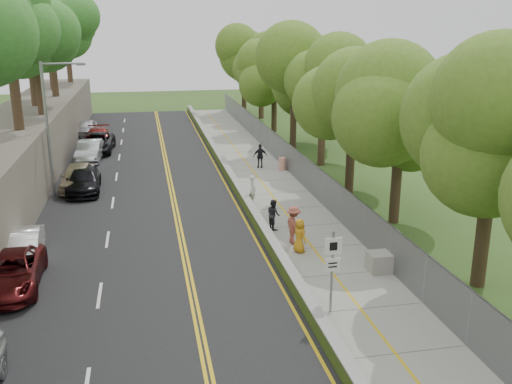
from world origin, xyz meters
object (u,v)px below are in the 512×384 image
at_px(car_1, 22,249).
at_px(painter_0, 299,236).
at_px(construction_barrel, 282,164).
at_px(streetlight, 51,120).
at_px(concrete_block, 382,262).
at_px(signpost, 332,263).
at_px(car_2, 10,272).
at_px(person_far, 260,156).

distance_m(car_1, painter_0, 12.09).
relative_size(construction_barrel, painter_0, 0.56).
relative_size(streetlight, concrete_block, 6.69).
xyz_separation_m(signpost, painter_0, (0.40, 5.70, -1.13)).
bearing_deg(car_2, signpost, -22.14).
distance_m(signpost, car_1, 13.48).
bearing_deg(person_far, construction_barrel, 147.23).
height_order(construction_barrel, painter_0, painter_0).
height_order(concrete_block, person_far, person_far).
xyz_separation_m(signpost, concrete_block, (3.25, 3.03, -1.51)).
relative_size(streetlight, construction_barrel, 9.11).
height_order(car_1, car_2, car_1).
height_order(signpost, construction_barrel, signpost).
xyz_separation_m(car_1, painter_0, (12.05, -0.96, 0.08)).
bearing_deg(streetlight, person_far, 18.64).
relative_size(construction_barrel, car_2, 0.18).
bearing_deg(signpost, painter_0, 85.99).
height_order(construction_barrel, car_1, car_1).
distance_m(streetlight, construction_barrel, 15.75).
distance_m(concrete_block, car_1, 15.34).
relative_size(construction_barrel, concrete_block, 0.73).
height_order(streetlight, car_1, streetlight).
bearing_deg(concrete_block, signpost, -137.04).
bearing_deg(signpost, concrete_block, 42.96).
bearing_deg(painter_0, streetlight, 27.60).
distance_m(signpost, car_2, 12.48).
height_order(streetlight, car_2, streetlight).
bearing_deg(painter_0, person_far, -24.10).
distance_m(streetlight, signpost, 20.72).
distance_m(signpost, concrete_block, 4.69).
relative_size(streetlight, person_far, 4.63).
relative_size(signpost, person_far, 1.80).
xyz_separation_m(streetlight, car_1, (-0.14, -10.35, -3.88)).
bearing_deg(signpost, construction_barrel, 81.05).
distance_m(streetlight, concrete_block, 20.76).
bearing_deg(concrete_block, car_1, 166.28).
xyz_separation_m(streetlight, person_far, (13.36, 4.51, -3.73)).
xyz_separation_m(construction_barrel, person_far, (-1.40, 0.89, 0.42)).
relative_size(streetlight, signpost, 2.58).
bearing_deg(painter_0, car_1, 66.56).
distance_m(construction_barrel, car_2, 22.11).
distance_m(signpost, painter_0, 5.83).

